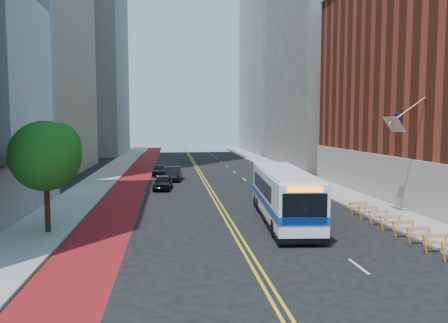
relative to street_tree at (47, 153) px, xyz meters
name	(u,v)px	position (x,y,z in m)	size (l,w,h in m)	color
ground	(250,257)	(11.24, -6.04, -4.91)	(160.00, 160.00, 0.00)	black
sidewalk_left	(100,181)	(-0.76, 23.96, -4.84)	(4.00, 140.00, 0.15)	gray
sidewalk_right	(303,178)	(23.24, 23.96, -4.84)	(4.00, 140.00, 0.15)	gray
bus_lane_paint	(134,181)	(3.14, 23.96, -4.91)	(3.60, 140.00, 0.01)	maroon
center_line_inner	(203,180)	(11.06, 23.96, -4.91)	(0.14, 140.00, 0.01)	gold
center_line_outer	(206,180)	(11.42, 23.96, -4.91)	(0.14, 140.00, 0.01)	gold
lane_dashes	(234,172)	(16.04, 31.96, -4.90)	(0.14, 98.20, 0.01)	silver
midrise_right_near	(337,40)	(34.24, 41.96, 15.09)	(18.00, 26.00, 40.00)	slate
midrise_right_far	(292,32)	(35.24, 71.96, 22.59)	(20.00, 28.00, 55.00)	gray
midrise_left_far	(74,2)	(-12.76, 71.96, 27.59)	(20.00, 26.00, 65.00)	slate
construction_barriers	(396,223)	(20.84, -2.62, -4.24)	(1.42, 10.91, 1.00)	orange
street_tree	(47,153)	(0.00, 0.00, 0.00)	(4.20, 4.20, 6.70)	black
transit_bus	(283,195)	(14.95, 1.65, -3.07)	(3.86, 13.00, 3.52)	white
car_a	(163,182)	(6.54, 17.01, -4.18)	(1.73, 4.29, 1.46)	black
car_b	(174,174)	(7.68, 24.03, -4.11)	(1.69, 4.85, 1.60)	black
car_c	(160,170)	(6.01, 29.14, -4.25)	(1.84, 4.52, 1.31)	black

